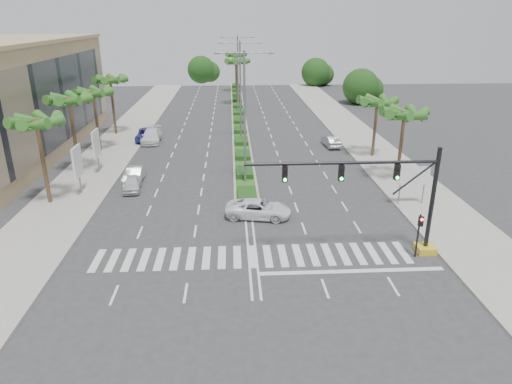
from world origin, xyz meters
TOP-DOWN VIEW (x-y plane):
  - ground at (0.00, 0.00)m, footprint 160.00×160.00m
  - footpath_right at (15.20, 20.00)m, footprint 6.00×120.00m
  - footpath_left at (-15.20, 20.00)m, footprint 6.00×120.00m
  - median at (0.00, 45.00)m, footprint 2.20×75.00m
  - median_grass at (0.00, 45.00)m, footprint 1.80×75.00m
  - building at (-26.00, 26.00)m, footprint 12.00×36.00m
  - signal_gantry at (9.27, -0.00)m, footprint 12.60×1.20m
  - pedestrian_signal at (10.60, -0.68)m, footprint 0.28×0.36m
  - direction_sign at (13.50, 7.99)m, footprint 2.70×0.11m
  - billboard_near at (-14.50, 12.00)m, footprint 0.18×2.10m
  - billboard_far at (-14.50, 18.00)m, footprint 0.18×2.10m
  - palm_left_near at (-16.50, 10.00)m, footprint 4.57×4.68m
  - palm_left_mid at (-16.50, 18.00)m, footprint 4.57×4.68m
  - palm_left_far at (-16.50, 26.00)m, footprint 4.57×4.68m
  - palm_left_end at (-16.50, 34.00)m, footprint 4.57×4.68m
  - palm_right_near at (14.50, 14.00)m, footprint 4.57×4.68m
  - palm_right_far at (14.50, 22.00)m, footprint 4.57×4.68m
  - palm_median_a at (0.00, 55.00)m, footprint 4.57×4.68m
  - palm_median_b at (0.00, 70.00)m, footprint 4.57×4.68m
  - streetlight_near at (0.00, 14.00)m, footprint 5.10×0.25m
  - streetlight_mid at (0.00, 30.00)m, footprint 5.10×0.25m
  - streetlight_far at (0.00, 46.00)m, footprint 5.10×0.25m
  - car_parked_a at (-10.23, 12.86)m, footprint 1.86×3.87m
  - car_parked_b at (-10.44, 15.07)m, footprint 1.51×4.20m
  - car_parked_c at (-11.80, 30.50)m, footprint 2.88×5.68m
  - car_parked_d at (-11.15, 29.94)m, footprint 2.39×5.52m
  - car_crossing at (0.76, 6.24)m, footprint 5.40×3.18m
  - car_right at (10.76, 26.53)m, footprint 1.76×4.17m

SIDE VIEW (x-z plane):
  - ground at x=0.00m, z-range 0.00..0.00m
  - footpath_right at x=15.20m, z-range 0.00..0.15m
  - footpath_left at x=-15.20m, z-range 0.00..0.15m
  - median at x=0.00m, z-range 0.00..0.20m
  - median_grass at x=0.00m, z-range 0.20..0.24m
  - car_parked_a at x=-10.23m, z-range 0.00..1.27m
  - car_right at x=10.76m, z-range 0.00..1.34m
  - car_parked_b at x=-10.44m, z-range 0.00..1.38m
  - car_crossing at x=0.76m, z-range 0.00..1.41m
  - car_parked_c at x=-11.80m, z-range 0.00..1.54m
  - car_parked_d at x=-11.15m, z-range 0.00..1.58m
  - pedestrian_signal at x=10.60m, z-range 0.54..3.54m
  - direction_sign at x=13.50m, z-range 0.75..4.15m
  - billboard_near at x=-14.50m, z-range 0.79..5.14m
  - billboard_far at x=-14.50m, z-range 0.79..5.14m
  - signal_gantry at x=9.27m, z-range -0.14..7.06m
  - palm_right_far at x=14.50m, z-range 2.54..9.29m
  - building at x=-26.00m, z-range 0.00..12.00m
  - palm_right_near at x=14.50m, z-range 2.68..9.73m
  - palm_left_far at x=-16.50m, z-range 2.82..10.17m
  - palm_left_near at x=-16.50m, z-range 2.91..10.46m
  - streetlight_near at x=0.00m, z-range 0.81..12.81m
  - streetlight_mid at x=0.00m, z-range 0.81..12.81m
  - streetlight_far at x=0.00m, z-range 0.81..12.81m
  - palm_left_end at x=-16.50m, z-range 3.01..10.76m
  - palm_left_mid at x=-16.50m, z-range 3.10..11.05m
  - palm_median_a at x=0.00m, z-range 3.15..11.20m
  - palm_median_b at x=0.00m, z-range 3.15..11.20m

